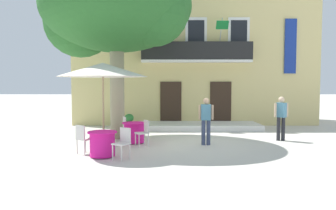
{
  "coord_description": "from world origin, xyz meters",
  "views": [
    {
      "loc": [
        -0.87,
        -12.04,
        2.14
      ],
      "look_at": [
        -0.8,
        1.5,
        1.3
      ],
      "focal_mm": 34.9,
      "sensor_mm": 36.0,
      "label": 1
    }
  ],
  "objects_px": {
    "cafe_chair_near_tree_1": "(81,137)",
    "cafe_table_middle": "(132,133)",
    "plane_tree": "(113,10)",
    "cafe_umbrella": "(101,70)",
    "pedestrian_mid_plaza": "(204,118)",
    "cafe_chair_middle_1": "(142,131)",
    "cafe_chair_near_tree_0": "(121,141)",
    "cafe_chair_middle_0": "(126,126)",
    "pedestrian_near_entrance": "(279,116)",
    "ground_planter_left": "(128,120)",
    "cafe_table_near_tree": "(101,144)"
  },
  "relations": [
    {
      "from": "cafe_chair_near_tree_1",
      "to": "cafe_table_middle",
      "type": "bearing_deg",
      "value": 54.77
    },
    {
      "from": "plane_tree",
      "to": "cafe_umbrella",
      "type": "xyz_separation_m",
      "value": [
        0.01,
        -2.49,
        -2.46
      ]
    },
    {
      "from": "cafe_table_middle",
      "to": "pedestrian_mid_plaza",
      "type": "xyz_separation_m",
      "value": [
        2.6,
        -0.37,
        0.56
      ]
    },
    {
      "from": "cafe_chair_near_tree_1",
      "to": "cafe_chair_middle_1",
      "type": "xyz_separation_m",
      "value": [
        1.77,
        1.3,
        0.0
      ]
    },
    {
      "from": "plane_tree",
      "to": "cafe_table_middle",
      "type": "bearing_deg",
      "value": -53.28
    },
    {
      "from": "cafe_chair_near_tree_0",
      "to": "cafe_chair_middle_0",
      "type": "bearing_deg",
      "value": 95.11
    },
    {
      "from": "cafe_chair_middle_0",
      "to": "cafe_umbrella",
      "type": "bearing_deg",
      "value": -104.41
    },
    {
      "from": "cafe_chair_near_tree_1",
      "to": "cafe_chair_middle_1",
      "type": "relative_size",
      "value": 1.0
    },
    {
      "from": "cafe_umbrella",
      "to": "pedestrian_near_entrance",
      "type": "xyz_separation_m",
      "value": [
        6.43,
        1.87,
        -1.65
      ]
    },
    {
      "from": "cafe_chair_middle_0",
      "to": "cafe_umbrella",
      "type": "distance_m",
      "value": 2.93
    },
    {
      "from": "cafe_chair_near_tree_0",
      "to": "plane_tree",
      "type": "bearing_deg",
      "value": 102.22
    },
    {
      "from": "plane_tree",
      "to": "cafe_chair_middle_0",
      "type": "distance_m",
      "value": 4.59
    },
    {
      "from": "plane_tree",
      "to": "cafe_chair_middle_1",
      "type": "height_order",
      "value": "plane_tree"
    },
    {
      "from": "pedestrian_mid_plaza",
      "to": "cafe_chair_near_tree_0",
      "type": "bearing_deg",
      "value": -139.07
    },
    {
      "from": "cafe_umbrella",
      "to": "pedestrian_near_entrance",
      "type": "bearing_deg",
      "value": 16.22
    },
    {
      "from": "cafe_chair_middle_0",
      "to": "pedestrian_near_entrance",
      "type": "distance_m",
      "value": 5.93
    },
    {
      "from": "cafe_table_middle",
      "to": "cafe_chair_near_tree_1",
      "type": "bearing_deg",
      "value": -125.23
    },
    {
      "from": "plane_tree",
      "to": "pedestrian_mid_plaza",
      "type": "xyz_separation_m",
      "value": [
        3.46,
        -1.53,
        -4.12
      ]
    },
    {
      "from": "cafe_chair_near_tree_0",
      "to": "cafe_table_middle",
      "type": "xyz_separation_m",
      "value": [
        0.04,
        2.65,
        -0.14
      ]
    },
    {
      "from": "pedestrian_near_entrance",
      "to": "pedestrian_mid_plaza",
      "type": "height_order",
      "value": "pedestrian_near_entrance"
    },
    {
      "from": "ground_planter_left",
      "to": "pedestrian_mid_plaza",
      "type": "distance_m",
      "value": 5.45
    },
    {
      "from": "cafe_table_near_tree",
      "to": "pedestrian_mid_plaza",
      "type": "xyz_separation_m",
      "value": [
        3.3,
        1.92,
        0.56
      ]
    },
    {
      "from": "plane_tree",
      "to": "cafe_table_middle",
      "type": "relative_size",
      "value": 8.08
    },
    {
      "from": "cafe_chair_near_tree_0",
      "to": "cafe_table_middle",
      "type": "height_order",
      "value": "cafe_chair_near_tree_0"
    },
    {
      "from": "cafe_chair_middle_1",
      "to": "cafe_table_middle",
      "type": "bearing_deg",
      "value": 122.58
    },
    {
      "from": "cafe_chair_middle_0",
      "to": "cafe_chair_middle_1",
      "type": "bearing_deg",
      "value": -60.38
    },
    {
      "from": "pedestrian_near_entrance",
      "to": "cafe_chair_middle_1",
      "type": "bearing_deg",
      "value": -167.18
    },
    {
      "from": "cafe_chair_middle_1",
      "to": "pedestrian_near_entrance",
      "type": "distance_m",
      "value": 5.32
    },
    {
      "from": "ground_planter_left",
      "to": "cafe_table_near_tree",
      "type": "bearing_deg",
      "value": -90.44
    },
    {
      "from": "ground_planter_left",
      "to": "cafe_chair_near_tree_1",
      "type": "bearing_deg",
      "value": -96.88
    },
    {
      "from": "cafe_chair_middle_1",
      "to": "plane_tree",
      "type": "bearing_deg",
      "value": 125.3
    },
    {
      "from": "cafe_chair_near_tree_1",
      "to": "cafe_chair_middle_0",
      "type": "relative_size",
      "value": 1.0
    },
    {
      "from": "cafe_table_near_tree",
      "to": "ground_planter_left",
      "type": "distance_m",
      "value": 6.26
    },
    {
      "from": "cafe_table_middle",
      "to": "pedestrian_near_entrance",
      "type": "relative_size",
      "value": 0.51
    },
    {
      "from": "cafe_table_middle",
      "to": "cafe_chair_near_tree_0",
      "type": "bearing_deg",
      "value": -90.88
    },
    {
      "from": "cafe_table_near_tree",
      "to": "cafe_table_middle",
      "type": "relative_size",
      "value": 1.0
    },
    {
      "from": "cafe_chair_middle_0",
      "to": "cafe_umbrella",
      "type": "xyz_separation_m",
      "value": [
        -0.51,
        -2.0,
        2.08
      ]
    },
    {
      "from": "cafe_chair_middle_1",
      "to": "cafe_umbrella",
      "type": "xyz_separation_m",
      "value": [
        -1.26,
        -0.69,
        2.08
      ]
    },
    {
      "from": "cafe_table_near_tree",
      "to": "cafe_umbrella",
      "type": "distance_m",
      "value": 2.42
    },
    {
      "from": "cafe_table_near_tree",
      "to": "cafe_umbrella",
      "type": "height_order",
      "value": "cafe_umbrella"
    },
    {
      "from": "cafe_chair_near_tree_1",
      "to": "pedestrian_near_entrance",
      "type": "distance_m",
      "value": 7.38
    },
    {
      "from": "cafe_chair_middle_0",
      "to": "cafe_chair_middle_1",
      "type": "relative_size",
      "value": 1.0
    },
    {
      "from": "cafe_table_middle",
      "to": "cafe_umbrella",
      "type": "height_order",
      "value": "cafe_umbrella"
    },
    {
      "from": "cafe_chair_near_tree_1",
      "to": "cafe_chair_near_tree_0",
      "type": "bearing_deg",
      "value": -28.42
    },
    {
      "from": "cafe_chair_near_tree_0",
      "to": "cafe_umbrella",
      "type": "xyz_separation_m",
      "value": [
        -0.81,
        1.32,
        2.08
      ]
    },
    {
      "from": "cafe_table_near_tree",
      "to": "cafe_chair_near_tree_1",
      "type": "height_order",
      "value": "cafe_chair_near_tree_1"
    },
    {
      "from": "cafe_chair_middle_0",
      "to": "ground_planter_left",
      "type": "bearing_deg",
      "value": 95.47
    },
    {
      "from": "pedestrian_mid_plaza",
      "to": "ground_planter_left",
      "type": "bearing_deg",
      "value": 126.83
    },
    {
      "from": "cafe_table_near_tree",
      "to": "pedestrian_near_entrance",
      "type": "relative_size",
      "value": 0.51
    },
    {
      "from": "ground_planter_left",
      "to": "pedestrian_near_entrance",
      "type": "height_order",
      "value": "pedestrian_near_entrance"
    }
  ]
}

